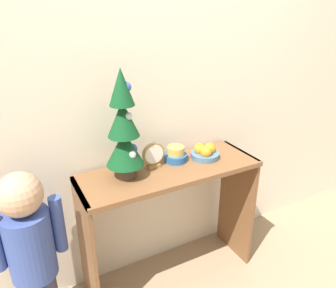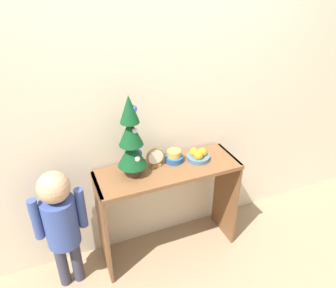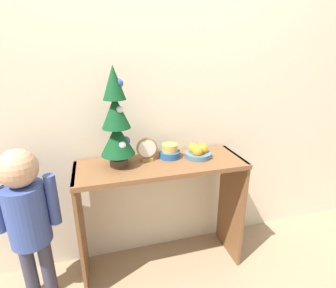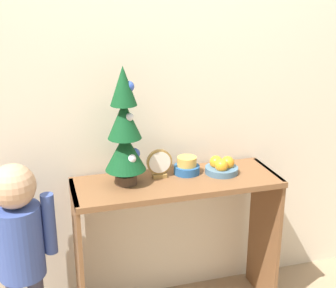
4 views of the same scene
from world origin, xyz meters
name	(u,v)px [view 1 (image 1 of 4)]	position (x,y,z in m)	size (l,w,h in m)	color
back_wall	(151,83)	(0.00, 0.42, 1.25)	(7.00, 0.05, 2.50)	beige
console_table	(170,198)	(0.00, 0.19, 0.60)	(1.07, 0.38, 0.80)	brown
mini_tree	(124,129)	(-0.26, 0.22, 1.08)	(0.20, 0.20, 0.60)	#4C3828
fruit_bowl	(205,152)	(0.26, 0.21, 0.84)	(0.18, 0.18, 0.09)	#476B84
singing_bowl	(176,155)	(0.08, 0.26, 0.84)	(0.14, 0.14, 0.09)	#235189
desk_clock	(154,156)	(-0.08, 0.25, 0.88)	(0.13, 0.04, 0.15)	olive
child_figure	(29,240)	(-0.80, 0.16, 0.61)	(0.35, 0.23, 0.98)	#38384C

